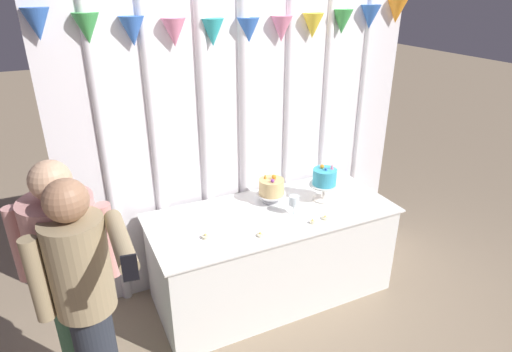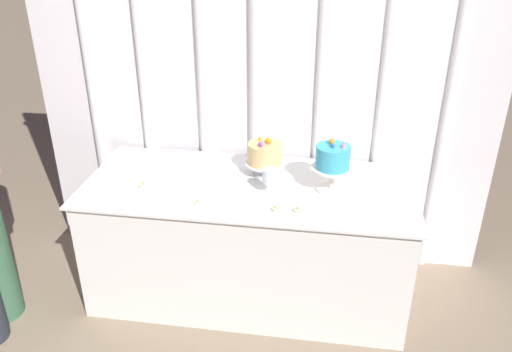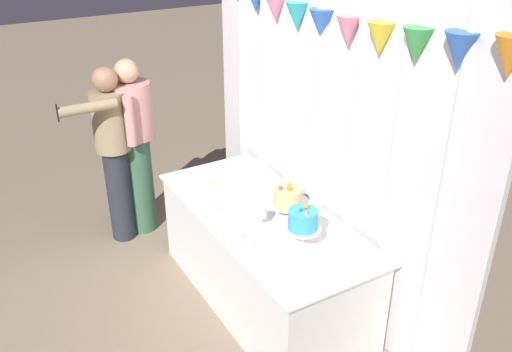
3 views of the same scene
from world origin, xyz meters
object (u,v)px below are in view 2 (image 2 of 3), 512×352
Objects in this scene: cake_table at (249,240)px; tealight_far_right at (298,210)px; tealight_far_left at (143,186)px; cake_display_nearleft at (265,155)px; tealight_near_right at (276,209)px; wine_glass at (269,176)px; cake_display_nearright at (333,160)px; tealight_near_left at (198,203)px.

tealight_far_right reaches higher than cake_table.
cake_display_nearleft is at bearing 23.32° from tealight_far_left.
tealight_far_left is 0.80m from tealight_near_right.
tealight_far_right is at bearing -43.71° from wine_glass.
cake_display_nearright reaches higher than cake_table.
tealight_far_right is (0.24, -0.42, -0.12)m from cake_display_nearleft.
cake_display_nearleft is 0.73m from tealight_far_left.
wine_glass is (-0.34, -0.11, -0.07)m from cake_display_nearright.
cake_table is 8.01× the size of cake_display_nearleft.
cake_display_nearright is 2.01× the size of wine_glass.
tealight_near_right is (0.06, -0.18, -0.10)m from wine_glass.
cake_display_nearright is at bearing -20.40° from cake_display_nearleft.
tealight_near_right is 0.80× the size of tealight_far_right.
cake_display_nearleft reaches higher than tealight_near_right.
cake_display_nearleft is 4.82× the size of tealight_far_right.
tealight_far_left reaches higher than tealight_near_right.
cake_display_nearright is at bearing 21.27° from tealight_near_left.
tealight_near_right is at bearing -174.64° from tealight_far_right.
cake_display_nearright reaches higher than tealight_near_right.
cake_display_nearleft is (0.07, 0.16, 0.51)m from cake_table.
cake_display_nearright reaches higher than tealight_near_left.
cake_table is 0.54m from cake_display_nearleft.
wine_glass is at bearing 107.81° from tealight_near_right.
cake_table is 38.57× the size of tealight_far_right.
cake_table is at bearing 48.39° from tealight_near_left.
cake_table is 0.52m from wine_glass.
tealight_near_right is at bearing -55.14° from cake_table.
tealight_near_left is at bearing -131.61° from cake_table.
cake_display_nearright is at bearing 59.07° from tealight_far_right.
tealight_near_left is (-0.24, -0.26, 0.39)m from cake_table.
tealight_far_left is (-1.06, -0.14, -0.18)m from cake_display_nearright.
tealight_near_right is at bearing -1.18° from tealight_near_left.
cake_display_nearright reaches higher than wine_glass.
tealight_far_left is 0.38m from tealight_near_left.
wine_glass is 0.21m from tealight_near_right.
wine_glass reaches higher than tealight_near_left.
wine_glass is (0.13, -0.09, 0.50)m from cake_table.
tealight_near_left is (-0.37, -0.17, -0.11)m from wine_glass.
cake_table is 0.72m from tealight_far_left.
tealight_far_left is (-0.66, -0.29, -0.11)m from cake_display_nearleft.
cake_display_nearright is (0.47, 0.01, 0.57)m from cake_table.
cake_display_nearleft is at bearing 119.33° from tealight_far_right.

